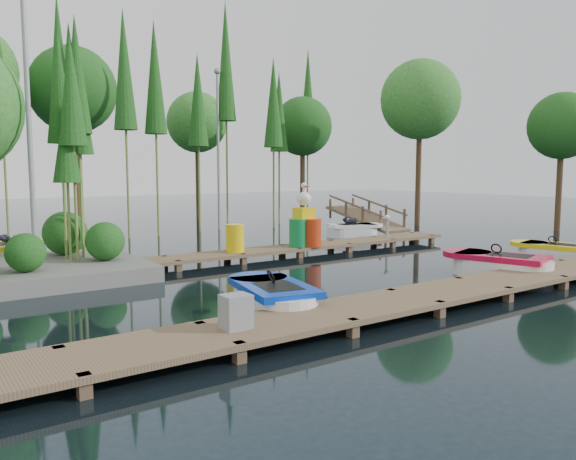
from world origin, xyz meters
TOP-DOWN VIEW (x-y plane):
  - ground_plane at (0.00, 0.00)m, footprint 90.00×90.00m
  - near_dock at (0.00, -4.50)m, footprint 18.00×1.50m
  - far_dock at (1.00, 2.50)m, footprint 15.00×1.20m
  - tree_screen at (-2.04, 10.60)m, footprint 34.42×18.53m
  - lamp_island at (-5.50, 2.50)m, footprint 0.30×0.30m
  - lamp_rear at (4.00, 11.00)m, footprint 0.30×0.30m
  - ramp at (9.00, 6.50)m, footprint 1.50×3.94m
  - boat_blue at (-2.33, -3.02)m, footprint 1.68×2.81m
  - boat_red at (4.40, -3.37)m, footprint 2.00×3.01m
  - boat_yellow_near at (7.93, -2.85)m, footprint 1.64×2.64m
  - boat_yellow_far at (-5.64, 6.33)m, footprint 2.88×2.57m
  - boat_white_far at (7.09, 5.27)m, footprint 2.62×1.83m
  - utility_cabinet at (-3.99, -4.50)m, footprint 0.43×0.37m
  - yellow_barrel at (-0.01, 2.50)m, footprint 0.55×0.55m
  - drum_cluster at (2.48, 2.35)m, footprint 1.17×1.07m
  - seagull_post at (6.27, 2.50)m, footprint 0.51×0.27m

SIDE VIEW (x-z plane):
  - ground_plane at x=0.00m, z-range 0.00..0.00m
  - far_dock at x=1.00m, z-range -0.02..0.48m
  - near_dock at x=0.00m, z-range -0.02..0.48m
  - boat_yellow_near at x=7.93m, z-range -0.17..0.65m
  - boat_white_far at x=7.09m, z-range -0.31..0.82m
  - boat_blue at x=-2.33m, z-range -0.19..0.70m
  - boat_red at x=4.40m, z-range -0.20..0.74m
  - boat_yellow_far at x=-5.64m, z-range -0.39..0.96m
  - utility_cabinet at x=-3.99m, z-range 0.30..0.83m
  - ramp at x=9.00m, z-range -0.16..1.33m
  - yellow_barrel at x=-0.01m, z-range 0.30..1.12m
  - seagull_post at x=6.27m, z-range 0.44..1.26m
  - drum_cluster at x=2.48m, z-range -0.12..1.90m
  - lamp_island at x=-5.50m, z-range 0.64..7.89m
  - lamp_rear at x=4.00m, z-range 0.64..7.89m
  - tree_screen at x=-2.04m, z-range 0.96..11.27m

